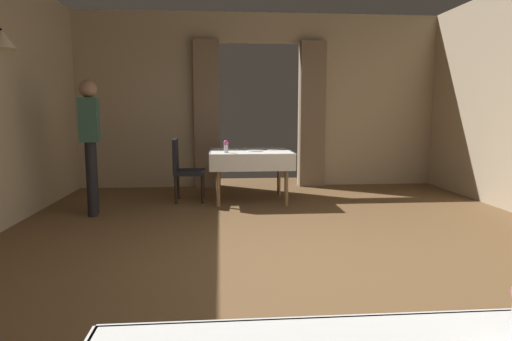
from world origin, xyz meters
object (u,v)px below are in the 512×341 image
chair_mid_left (184,167)px  flower_vase_mid (226,146)px  plate_mid_d (255,151)px  dining_table_mid (250,157)px  person_waiter_by_doorway (90,136)px  plate_mid_c (231,149)px  plate_mid_b (272,149)px

chair_mid_left → flower_vase_mid: 0.77m
flower_vase_mid → plate_mid_d: flower_vase_mid is taller
dining_table_mid → person_waiter_by_doorway: person_waiter_by_doorway is taller
plate_mid_c → dining_table_mid: bearing=-38.4°
dining_table_mid → plate_mid_b: bearing=19.4°
chair_mid_left → plate_mid_b: (1.32, 0.09, 0.24)m
plate_mid_b → flower_vase_mid: bearing=-149.4°
flower_vase_mid → person_waiter_by_doorway: person_waiter_by_doorway is taller
plate_mid_c → person_waiter_by_doorway: 2.07m
chair_mid_left → plate_mid_c: (0.70, 0.19, 0.24)m
dining_table_mid → plate_mid_c: plate_mid_c is taller
plate_mid_d → person_waiter_by_doorway: bearing=-163.0°
dining_table_mid → plate_mid_b: 0.37m
plate_mid_c → chair_mid_left: bearing=-164.6°
plate_mid_b → plate_mid_d: 0.34m
chair_mid_left → plate_mid_c: size_ratio=3.99×
person_waiter_by_doorway → flower_vase_mid: bearing=14.5°
plate_mid_b → plate_mid_c: same height
flower_vase_mid → plate_mid_c: 0.53m
plate_mid_c → plate_mid_d: (0.34, -0.30, 0.00)m
plate_mid_b → person_waiter_by_doorway: size_ratio=0.11×
flower_vase_mid → plate_mid_d: size_ratio=0.80×
person_waiter_by_doorway → chair_mid_left: bearing=34.8°
person_waiter_by_doorway → plate_mid_d: bearing=17.0°
plate_mid_d → person_waiter_by_doorway: (-2.15, -0.66, 0.27)m
dining_table_mid → plate_mid_d: plate_mid_d is taller
plate_mid_b → plate_mid_d: bearing=-143.6°
chair_mid_left → flower_vase_mid: bearing=-27.5°
chair_mid_left → flower_vase_mid: size_ratio=5.20×
plate_mid_c → person_waiter_by_doorway: size_ratio=0.14×
dining_table_mid → plate_mid_d: size_ratio=5.33×
dining_table_mid → plate_mid_c: size_ratio=5.14×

